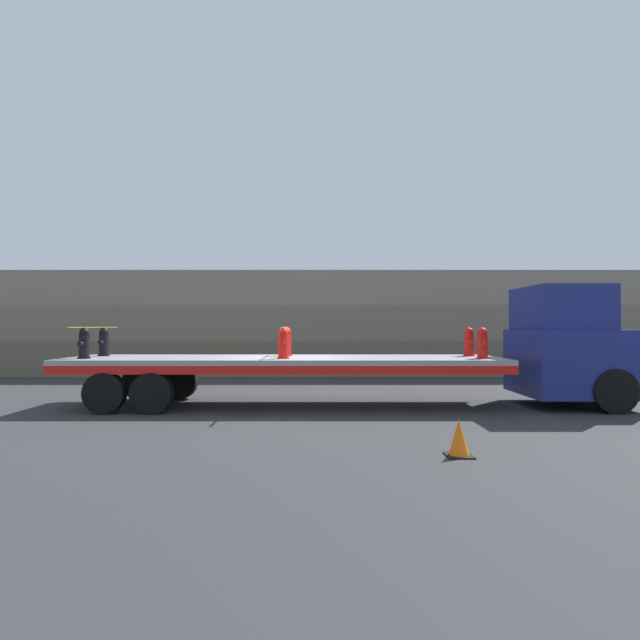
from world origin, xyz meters
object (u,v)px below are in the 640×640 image
object	(u,v)px
fire_hydrant_black_near_0	(87,344)
fire_hydrant_red_near_2	(485,344)
fire_hydrant_black_far_0	(107,342)
fire_hydrant_red_far_2	(471,342)
fire_hydrant_red_far_1	(289,342)
truck_cab	(574,348)
traffic_cone	(462,438)
fire_hydrant_red_near_1	(286,344)
flatbed_trailer	(256,366)

from	to	relation	value
fire_hydrant_black_near_0	fire_hydrant_red_near_2	distance (m)	9.73
fire_hydrant_black_far_0	fire_hydrant_red_far_2	size ratio (longest dim) A/B	1.00
fire_hydrant_red_far_1	truck_cab	bearing A→B (deg)	-4.32
truck_cab	fire_hydrant_red_near_2	world-z (taller)	truck_cab
fire_hydrant_black_far_0	fire_hydrant_red_near_2	bearing A→B (deg)	-6.49
fire_hydrant_black_near_0	traffic_cone	size ratio (longest dim) A/B	1.33
truck_cab	fire_hydrant_red_far_2	size ratio (longest dim) A/B	4.00
fire_hydrant_red_far_1	fire_hydrant_red_far_2	world-z (taller)	same
truck_cab	fire_hydrant_red_near_1	world-z (taller)	truck_cab
truck_cab	fire_hydrant_red_far_1	distance (m)	7.34
flatbed_trailer	traffic_cone	size ratio (longest dim) A/B	19.09
fire_hydrant_red_near_2	fire_hydrant_red_far_2	distance (m)	1.11
fire_hydrant_red_near_1	fire_hydrant_red_near_2	size ratio (longest dim) A/B	1.00
fire_hydrant_black_far_0	traffic_cone	world-z (taller)	fire_hydrant_black_far_0
fire_hydrant_black_far_0	fire_hydrant_red_near_1	bearing A→B (deg)	-12.81
flatbed_trailer	fire_hydrant_red_far_2	size ratio (longest dim) A/B	14.41
fire_hydrant_red_near_1	fire_hydrant_red_far_2	distance (m)	4.99
flatbed_trailer	traffic_cone	xyz separation A→B (m)	(3.86, -4.95, -0.73)
fire_hydrant_black_near_0	traffic_cone	xyz separation A→B (m)	(7.93, -4.39, -1.33)
fire_hydrant_red_near_1	fire_hydrant_red_near_2	distance (m)	4.87
traffic_cone	fire_hydrant_red_far_2	bearing A→B (deg)	71.84
truck_cab	fire_hydrant_red_near_1	xyz separation A→B (m)	(-7.32, -0.55, 0.13)
fire_hydrant_black_far_0	fire_hydrant_red_near_2	distance (m)	9.80
fire_hydrant_red_far_2	flatbed_trailer	bearing A→B (deg)	-174.42
flatbed_trailer	fire_hydrant_red_near_1	distance (m)	1.14
flatbed_trailer	fire_hydrant_black_far_0	distance (m)	4.15
fire_hydrant_red_far_1	fire_hydrant_red_near_2	distance (m)	4.99
traffic_cone	fire_hydrant_red_far_1	bearing A→B (deg)	119.11
fire_hydrant_black_near_0	fire_hydrant_red_far_1	world-z (taller)	same
truck_cab	traffic_cone	distance (m)	6.64
truck_cab	fire_hydrant_black_near_0	xyz separation A→B (m)	(-12.19, -0.55, 0.13)
fire_hydrant_red_near_1	fire_hydrant_red_far_1	world-z (taller)	same
fire_hydrant_black_near_0	fire_hydrant_red_far_1	bearing A→B (deg)	12.81
fire_hydrant_red_far_2	fire_hydrant_red_near_1	bearing A→B (deg)	-167.19
truck_cab	fire_hydrant_black_near_0	bearing A→B (deg)	-177.40
fire_hydrant_red_near_1	traffic_cone	xyz separation A→B (m)	(3.06, -4.39, -1.33)
fire_hydrant_red_near_2	truck_cab	bearing A→B (deg)	12.71
fire_hydrant_black_far_0	fire_hydrant_red_far_1	distance (m)	4.87
fire_hydrant_black_near_0	fire_hydrant_black_far_0	world-z (taller)	same
fire_hydrant_black_far_0	fire_hydrant_red_near_2	size ratio (longest dim) A/B	1.00
fire_hydrant_black_far_0	traffic_cone	bearing A→B (deg)	-34.74
flatbed_trailer	fire_hydrant_red_near_1	world-z (taller)	fire_hydrant_red_near_1
fire_hydrant_black_far_0	fire_hydrant_red_far_2	distance (m)	9.73
traffic_cone	flatbed_trailer	bearing A→B (deg)	127.99
fire_hydrant_red_far_1	fire_hydrant_black_far_0	bearing A→B (deg)	180.00
fire_hydrant_red_near_1	fire_hydrant_red_near_2	world-z (taller)	same
fire_hydrant_red_near_2	fire_hydrant_red_far_2	bearing A→B (deg)	90.00
fire_hydrant_black_near_0	fire_hydrant_red_far_2	distance (m)	9.80
flatbed_trailer	fire_hydrant_black_near_0	world-z (taller)	fire_hydrant_black_near_0
fire_hydrant_black_near_0	fire_hydrant_red_near_2	world-z (taller)	same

